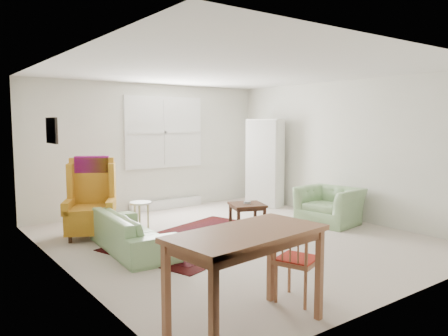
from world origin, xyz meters
TOP-DOWN VIEW (x-y plane):
  - room at (0.02, 0.21)m, footprint 5.04×5.54m
  - rug at (-0.40, 0.26)m, footprint 3.09×2.47m
  - sofa at (-1.50, 0.38)m, footprint 0.83×1.84m
  - armchair at (1.91, -0.18)m, footprint 0.99×1.09m
  - wingback_chair at (-1.73, 1.37)m, footprint 0.97×0.99m
  - coffee_table at (0.52, 0.36)m, footprint 0.68×0.68m
  - stool at (-0.91, 1.35)m, footprint 0.38×0.38m
  - cabinet at (2.10, 1.70)m, footprint 0.59×0.81m
  - desk at (-1.72, -2.35)m, footprint 1.42×0.82m
  - desk_chair at (-0.93, -2.16)m, footprint 0.48×0.48m

SIDE VIEW (x-z plane):
  - rug at x=-0.40m, z-range 0.00..0.03m
  - coffee_table at x=0.52m, z-range 0.00..0.43m
  - stool at x=-0.91m, z-range 0.00..0.47m
  - sofa at x=-1.50m, z-range 0.00..0.72m
  - armchair at x=1.91m, z-range 0.00..0.76m
  - desk_chair at x=-0.93m, z-range 0.00..0.86m
  - desk at x=-1.72m, z-range 0.00..0.86m
  - wingback_chair at x=-1.73m, z-range 0.00..1.23m
  - cabinet at x=2.10m, z-range 0.00..1.82m
  - room at x=0.02m, z-range 0.00..2.51m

